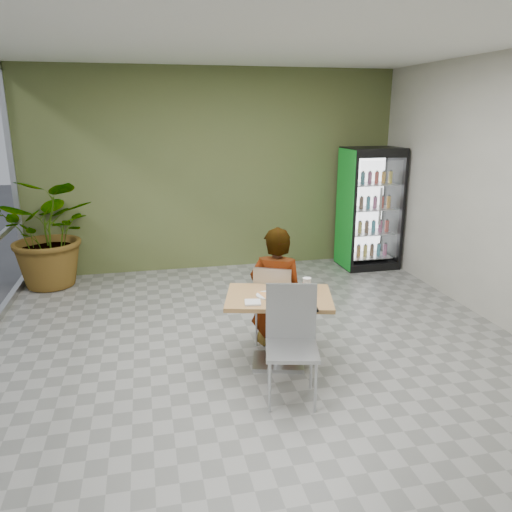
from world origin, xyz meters
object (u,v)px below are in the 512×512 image
at_px(chair_far, 274,299).
at_px(potted_plant, 51,232).
at_px(chair_near, 291,333).
at_px(beverage_fridge, 370,208).
at_px(seated_woman, 276,299).
at_px(soda_cup, 307,286).
at_px(cafeteria_tray, 292,305).
at_px(dining_table, 279,315).

bearing_deg(chair_far, potted_plant, -19.07).
relative_size(chair_near, beverage_fridge, 0.53).
distance_m(chair_near, seated_woman, 1.07).
bearing_deg(chair_far, beverage_fridge, -106.35).
bearing_deg(seated_woman, potted_plant, -18.22).
relative_size(seated_woman, beverage_fridge, 0.83).
distance_m(chair_far, beverage_fridge, 3.47).
bearing_deg(beverage_fridge, potted_plant, 178.21).
distance_m(soda_cup, cafeteria_tray, 0.42).
bearing_deg(soda_cup, chair_near, -119.28).
xyz_separation_m(dining_table, chair_far, (0.06, 0.44, 0.00)).
relative_size(soda_cup, beverage_fridge, 0.08).
bearing_deg(chair_near, dining_table, 99.48).
height_order(seated_woman, soda_cup, seated_woman).
bearing_deg(cafeteria_tray, chair_near, -107.21).
bearing_deg(beverage_fridge, chair_far, -132.71).
bearing_deg(cafeteria_tray, beverage_fridge, 54.97).
xyz_separation_m(chair_near, cafeteria_tray, (0.08, 0.27, 0.16)).
xyz_separation_m(dining_table, beverage_fridge, (2.36, 3.01, 0.45)).
xyz_separation_m(chair_near, beverage_fridge, (2.40, 3.58, 0.38)).
relative_size(seated_woman, soda_cup, 10.56).
xyz_separation_m(seated_woman, potted_plant, (-2.72, 2.61, 0.30)).
height_order(seated_woman, cafeteria_tray, seated_woman).
relative_size(chair_near, potted_plant, 0.63).
xyz_separation_m(soda_cup, beverage_fridge, (2.07, 2.98, 0.16)).
distance_m(dining_table, potted_plant, 4.06).
bearing_deg(chair_near, seated_woman, 95.59).
bearing_deg(seated_woman, beverage_fridge, -106.24).
bearing_deg(beverage_fridge, soda_cup, -125.51).
distance_m(soda_cup, potted_plant, 4.23).
height_order(chair_far, cafeteria_tray, chair_far).
bearing_deg(cafeteria_tray, chair_far, 88.74).
bearing_deg(seated_woman, cafeteria_tray, 111.35).
height_order(seated_woman, beverage_fridge, beverage_fridge).
bearing_deg(soda_cup, cafeteria_tray, -127.44).
distance_m(dining_table, chair_far, 0.45).
bearing_deg(chair_far, seated_woman, -112.60).
relative_size(seated_woman, cafeteria_tray, 3.74).
xyz_separation_m(dining_table, soda_cup, (0.30, 0.03, 0.29)).
xyz_separation_m(beverage_fridge, potted_plant, (-4.98, 0.09, -0.17)).
relative_size(dining_table, cafeteria_tray, 2.72).
distance_m(chair_near, soda_cup, 0.72).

